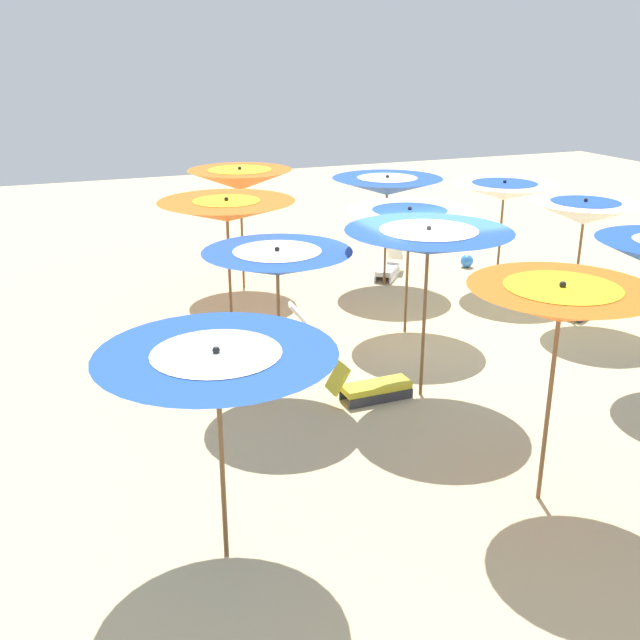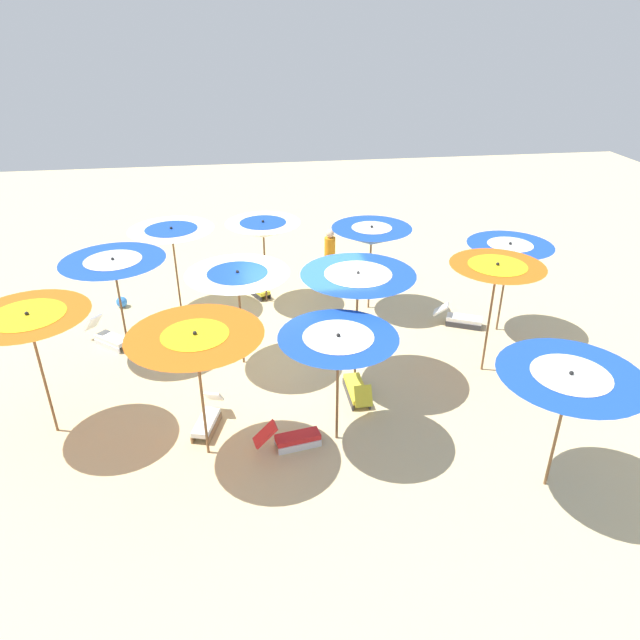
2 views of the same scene
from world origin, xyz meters
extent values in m
cube|color=beige|center=(0.00, 0.00, -0.02)|extent=(39.49, 39.49, 0.04)
cylinder|color=brown|center=(-1.52, 4.91, 1.12)|extent=(0.05, 0.05, 2.25)
cone|color=orange|center=(-1.52, 4.91, 2.25)|extent=(2.08, 2.08, 0.41)
cone|color=yellow|center=(-1.52, 4.91, 2.33)|extent=(1.27, 1.27, 0.25)
sphere|color=black|center=(-1.52, 4.91, 2.48)|extent=(0.07, 0.07, 0.07)
cylinder|color=brown|center=(-2.56, 2.09, 1.12)|extent=(0.05, 0.05, 2.25)
cone|color=orange|center=(-2.56, 2.09, 2.25)|extent=(2.23, 2.23, 0.34)
cone|color=yellow|center=(-2.56, 2.09, 2.34)|extent=(1.09, 1.09, 0.17)
sphere|color=black|center=(-2.56, 2.09, 2.45)|extent=(0.07, 0.07, 0.07)
cylinder|color=brown|center=(-2.50, -0.25, 0.99)|extent=(0.05, 0.05, 1.98)
cone|color=#1947B2|center=(-2.50, -0.25, 1.98)|extent=(2.06, 2.06, 0.34)
cone|color=white|center=(-2.50, -0.25, 2.06)|extent=(1.21, 1.21, 0.20)
sphere|color=black|center=(-2.50, -0.25, 2.18)|extent=(0.07, 0.07, 0.07)
cylinder|color=brown|center=(-4.18, -3.49, 0.99)|extent=(0.05, 0.05, 1.98)
cone|color=#1947B2|center=(-4.18, -3.49, 1.98)|extent=(2.21, 2.21, 0.40)
cone|color=white|center=(-4.18, -3.49, 2.07)|extent=(1.19, 1.19, 0.21)
sphere|color=black|center=(-4.18, -3.49, 2.20)|extent=(0.07, 0.07, 0.07)
cylinder|color=brown|center=(1.30, 4.00, 1.04)|extent=(0.05, 0.05, 2.08)
cone|color=#1947B2|center=(1.30, 4.00, 2.08)|extent=(2.25, 2.25, 0.35)
cone|color=white|center=(1.30, 4.00, 2.17)|extent=(1.22, 1.22, 0.19)
sphere|color=black|center=(1.30, 4.00, 2.29)|extent=(0.07, 0.07, 0.07)
cylinder|color=brown|center=(0.40, 1.36, 0.99)|extent=(0.05, 0.05, 1.98)
cone|color=white|center=(0.40, 1.36, 1.98)|extent=(2.18, 2.18, 0.39)
cone|color=#1947B2|center=(0.40, 1.36, 2.07)|extent=(1.27, 1.27, 0.23)
sphere|color=black|center=(0.40, 1.36, 2.21)|extent=(0.07, 0.07, 0.07)
cylinder|color=brown|center=(-0.59, -0.98, 1.13)|extent=(0.05, 0.05, 2.26)
cone|color=#1947B2|center=(-0.59, -0.98, 2.26)|extent=(2.29, 2.29, 0.34)
cone|color=white|center=(-0.59, -0.98, 2.34)|extent=(1.33, 1.33, 0.20)
sphere|color=black|center=(-0.59, -0.98, 2.46)|extent=(0.07, 0.07, 0.07)
cylinder|color=brown|center=(-0.67, -3.82, 1.14)|extent=(0.05, 0.05, 2.29)
cone|color=orange|center=(-0.67, -3.82, 2.29)|extent=(1.92, 1.92, 0.37)
cone|color=yellow|center=(-0.67, -3.82, 2.36)|extent=(1.18, 1.18, 0.23)
sphere|color=black|center=(-0.67, -3.82, 2.50)|extent=(0.07, 0.07, 0.07)
cylinder|color=brown|center=(3.39, 2.94, 1.01)|extent=(0.05, 0.05, 2.01)
cone|color=white|center=(3.39, 2.94, 2.01)|extent=(2.12, 2.12, 0.34)
cone|color=#1947B2|center=(3.39, 2.94, 2.09)|extent=(1.30, 1.30, 0.21)
sphere|color=black|center=(3.39, 2.94, 2.22)|extent=(0.07, 0.07, 0.07)
cylinder|color=brown|center=(3.45, 0.65, 1.01)|extent=(0.05, 0.05, 2.02)
cone|color=white|center=(3.45, 0.65, 2.02)|extent=(1.92, 1.92, 0.40)
cone|color=#1947B2|center=(3.45, 0.65, 2.10)|extent=(1.19, 1.19, 0.25)
sphere|color=black|center=(3.45, 0.65, 2.25)|extent=(0.07, 0.07, 0.07)
cube|color=#333338|center=(-1.26, -0.70, 0.07)|extent=(1.00, 0.05, 0.14)
cube|color=#333338|center=(-1.26, -1.04, 0.07)|extent=(1.00, 0.05, 0.14)
cube|color=yellow|center=(-1.26, -0.87, 0.19)|extent=(1.00, 0.35, 0.10)
cube|color=yellow|center=(-1.87, -0.88, 0.42)|extent=(0.26, 0.34, 0.39)
cube|color=silver|center=(1.70, 4.28, 0.07)|extent=(0.59, 0.67, 0.14)
cube|color=silver|center=(1.44, 4.50, 0.07)|extent=(0.59, 0.67, 0.14)
cube|color=white|center=(1.57, 4.39, 0.19)|extent=(0.82, 0.87, 0.10)
cube|color=white|center=(1.97, 4.85, 0.45)|extent=(0.51, 0.52, 0.45)
cube|color=#333338|center=(3.95, 0.74, 0.07)|extent=(0.84, 0.44, 0.14)
cube|color=#333338|center=(3.82, 1.00, 0.07)|extent=(0.84, 0.44, 0.14)
cube|color=yellow|center=(3.88, 0.87, 0.19)|extent=(0.95, 0.67, 0.10)
cube|color=yellow|center=(4.43, 1.14, 0.42)|extent=(0.43, 0.41, 0.38)
cube|color=silver|center=(-2.47, 0.50, 0.07)|extent=(0.17, 0.80, 0.14)
cube|color=silver|center=(-2.75, 0.45, 0.07)|extent=(0.17, 0.80, 0.14)
cube|color=red|center=(-2.61, 0.48, 0.19)|extent=(0.42, 0.84, 0.10)
cube|color=red|center=(-2.71, 1.06, 0.41)|extent=(0.36, 0.46, 0.37)
cube|color=olive|center=(-1.98, 1.98, 0.07)|extent=(0.81, 0.27, 0.14)
cube|color=olive|center=(-1.89, 2.27, 0.07)|extent=(0.81, 0.27, 0.14)
cube|color=white|center=(-1.94, 2.13, 0.19)|extent=(0.89, 0.53, 0.10)
cube|color=white|center=(-1.41, 1.97, 0.40)|extent=(0.38, 0.38, 0.34)
sphere|color=#337FE5|center=(3.65, 4.49, 0.15)|extent=(0.29, 0.29, 0.29)
camera|label=1|loc=(-5.62, -9.57, 4.76)|focal=42.01mm
camera|label=2|loc=(-10.84, 1.29, 6.98)|focal=32.65mm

